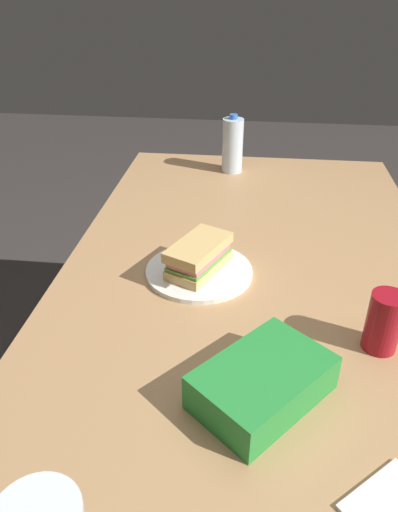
# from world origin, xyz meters

# --- Properties ---
(ground_plane) EXTENTS (8.00, 8.00, 0.00)m
(ground_plane) POSITION_xyz_m (0.00, 0.00, 0.00)
(ground_plane) COLOR #383330
(dining_table) EXTENTS (1.67, 0.93, 0.74)m
(dining_table) POSITION_xyz_m (0.00, 0.00, 0.65)
(dining_table) COLOR tan
(dining_table) RESTS_ON ground_plane
(paper_plate) EXTENTS (0.26, 0.26, 0.01)m
(paper_plate) POSITION_xyz_m (0.00, -0.13, 0.75)
(paper_plate) COLOR white
(paper_plate) RESTS_ON dining_table
(sandwich) EXTENTS (0.21, 0.15, 0.08)m
(sandwich) POSITION_xyz_m (0.01, -0.13, 0.79)
(sandwich) COLOR #DBB26B
(sandwich) RESTS_ON paper_plate
(soda_can_red) EXTENTS (0.07, 0.07, 0.12)m
(soda_can_red) POSITION_xyz_m (0.22, 0.25, 0.80)
(soda_can_red) COLOR maroon
(soda_can_red) RESTS_ON dining_table
(chip_bag) EXTENTS (0.27, 0.26, 0.07)m
(chip_bag) POSITION_xyz_m (0.37, 0.02, 0.78)
(chip_bag) COLOR #268C38
(chip_bag) RESTS_ON dining_table
(water_bottle_tall) EXTENTS (0.07, 0.07, 0.20)m
(water_bottle_tall) POSITION_xyz_m (-0.68, -0.09, 0.84)
(water_bottle_tall) COLOR silver
(water_bottle_tall) RESTS_ON dining_table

